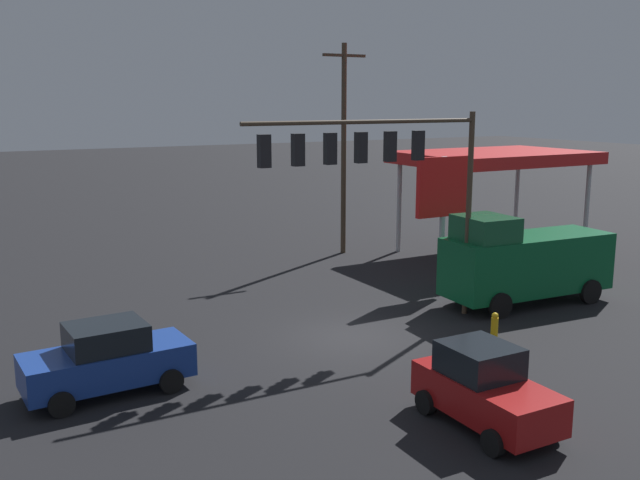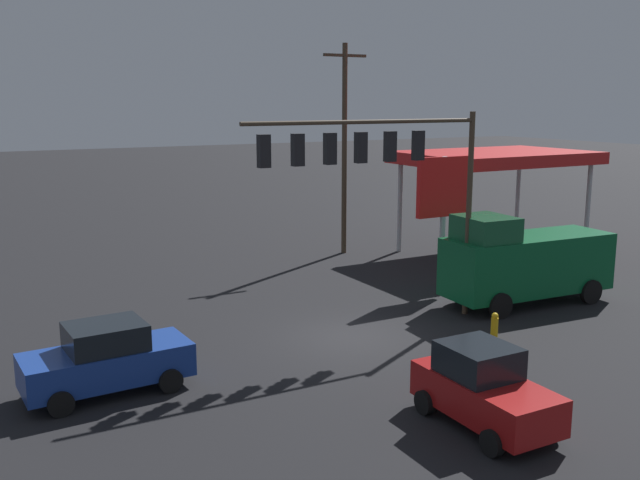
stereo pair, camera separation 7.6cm
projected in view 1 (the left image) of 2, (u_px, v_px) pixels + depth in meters
ground_plane at (349, 336)px, 23.88m from camera, size 200.00×200.00×0.00m
traffic_signal_assembly at (380, 162)px, 23.54m from camera, size 8.92×0.43×7.39m
utility_pole at (344, 145)px, 35.91m from camera, size 2.40×0.26×10.54m
gas_station_canopy at (495, 159)px, 36.20m from camera, size 9.40×6.23×5.22m
price_sign at (443, 193)px, 29.39m from camera, size 2.62×0.27×5.51m
hatchback_crossing at (484, 388)px, 17.22m from camera, size 1.97×3.81×1.97m
sedan_waiting at (107, 359)px, 19.13m from camera, size 4.48×2.23×1.93m
delivery_truck at (523, 261)px, 27.41m from camera, size 6.93×2.88×3.58m
fire_hydrant at (495, 325)px, 23.63m from camera, size 0.24×0.24×0.88m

